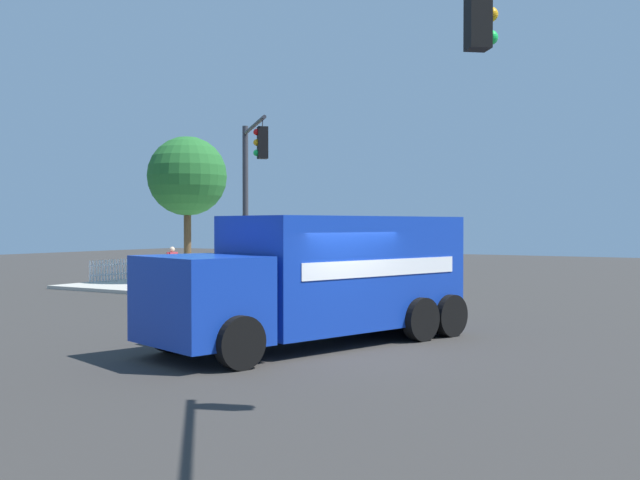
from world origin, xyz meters
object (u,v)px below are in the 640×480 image
object	(u,v)px
delivery_truck	(323,277)
pedestrian_near_corner	(172,264)
traffic_light_primary	(251,183)
shade_tree_near	(187,177)
traffic_light_secondary	(594,49)

from	to	relation	value
delivery_truck	pedestrian_near_corner	bearing A→B (deg)	-124.89
traffic_light_primary	shade_tree_near	world-z (taller)	shade_tree_near
shade_tree_near	pedestrian_near_corner	bearing A→B (deg)	23.34
pedestrian_near_corner	shade_tree_near	xyz separation A→B (m)	(-1.85, -0.80, 3.70)
delivery_truck	traffic_light_secondary	world-z (taller)	traffic_light_secondary
delivery_truck	traffic_light_primary	xyz separation A→B (m)	(-5.57, -6.11, 2.56)
traffic_light_secondary	pedestrian_near_corner	distance (m)	24.96
traffic_light_primary	delivery_truck	bearing A→B (deg)	47.65
traffic_light_primary	pedestrian_near_corner	distance (m)	7.55
delivery_truck	traffic_light_primary	bearing A→B (deg)	-132.35
pedestrian_near_corner	traffic_light_primary	bearing A→B (deg)	64.00
traffic_light_secondary	pedestrian_near_corner	size ratio (longest dim) A/B	3.92
traffic_light_secondary	traffic_light_primary	bearing A→B (deg)	-133.13
delivery_truck	shade_tree_near	distance (m)	17.11
traffic_light_secondary	shade_tree_near	world-z (taller)	shade_tree_near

